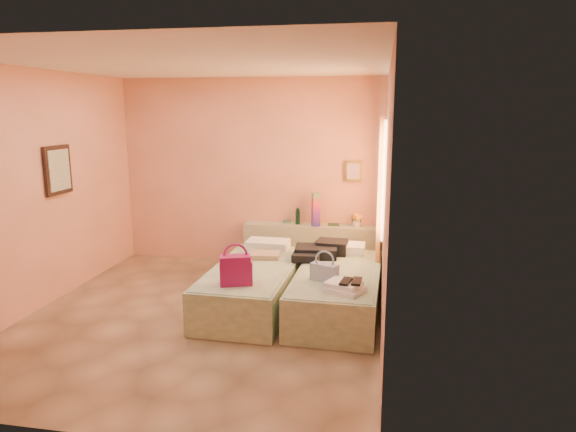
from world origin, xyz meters
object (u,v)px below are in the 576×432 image
Objects in this scene: towel_stack at (345,287)px; headboard_ledge at (312,246)px; water_bottle at (298,216)px; blue_handbag at (324,272)px; bed_left at (254,286)px; magenta_handbag at (236,270)px; bed_right at (338,292)px; green_book at (334,225)px; flower_vase at (357,219)px.

headboard_ledge is at bearing 105.34° from towel_stack.
water_bottle is 2.55m from towel_stack.
headboard_ledge is at bearing -2.89° from water_bottle.
blue_handbag is (0.63, -2.08, -0.17)m from water_bottle.
bed_left is 5.85× the size of magenta_handbag.
bed_right is at bearing -66.27° from water_bottle.
bed_left is 8.48× the size of water_bottle.
green_book is (0.79, 1.71, 0.41)m from bed_left.
bed_left is at bearing -123.88° from flower_vase.
water_bottle is 0.69× the size of magenta_handbag.
headboard_ledge reaches higher than bed_left.
magenta_handbag reaches higher than green_book.
water_bottle is 0.79× the size of blue_handbag.
bed_left is 5.71× the size of towel_stack.
towel_stack reaches higher than bed_left.
magenta_handbag is 1.17m from towel_stack.
green_book is at bearing 116.03° from blue_handbag.
green_book is at bearing 98.77° from bed_right.
bed_left is at bearing -98.52° from water_bottle.
green_book is 2.49m from magenta_handbag.
bed_right is 0.75m from towel_stack.
bed_right is 8.38× the size of flower_vase.
green_book is 2.08m from blue_handbag.
water_bottle is at bearing 177.11° from headboard_ledge.
green_book reaches higher than towel_stack.
bed_right is 1.77m from flower_vase.
blue_handbag is at bearing -2.57° from magenta_handbag.
magenta_handbag reaches higher than blue_handbag.
headboard_ledge is 6.85× the size of blue_handbag.
magenta_handbag is (-0.82, -2.35, -0.00)m from green_book.
headboard_ledge is at bearing 124.50° from blue_handbag.
headboard_ledge is 2.42m from magenta_handbag.
bed_left is 8.38× the size of flower_vase.
blue_handbag is at bearing -106.43° from bed_right.
towel_stack is at bearing -29.18° from bed_left.
magenta_handbag is at bearing 178.40° from towel_stack.
water_bottle is at bearing 130.33° from blue_handbag.
bed_right is at bearing -94.14° from flower_vase.
blue_handbag is 0.86× the size of towel_stack.
headboard_ledge reaches higher than bed_right.
bed_left is at bearing 149.19° from towel_stack.
water_bottle reaches higher than bed_right.
water_bottle is (0.26, 1.71, 0.52)m from bed_left.
water_bottle is 1.46× the size of green_book.
flower_vase reaches higher than green_book.
green_book is (-0.21, 1.71, 0.41)m from bed_right.
green_book is at bearing -0.18° from water_bottle.
headboard_ledge is 8.59× the size of flower_vase.
headboard_ledge is 6.00× the size of magenta_handbag.
headboard_ledge is 0.78m from flower_vase.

